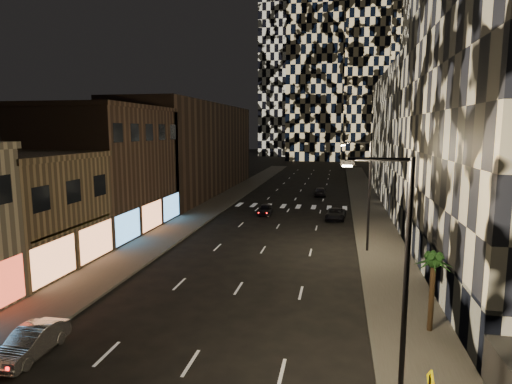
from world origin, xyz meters
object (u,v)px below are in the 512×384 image
at_px(car_dark_midlane, 265,209).
at_px(car_dark_rightlane, 336,214).
at_px(streetlight_far, 366,188).
at_px(streetlight_near, 400,263).
at_px(car_dark_oncoming, 320,192).
at_px(car_silver_parked, 31,342).
at_px(palm_tree, 433,266).

bearing_deg(car_dark_midlane, car_dark_rightlane, -13.08).
bearing_deg(streetlight_far, streetlight_near, -90.00).
height_order(car_dark_midlane, car_dark_oncoming, car_dark_midlane).
xyz_separation_m(streetlight_far, car_dark_midlane, (-10.71, 13.87, -4.71)).
bearing_deg(car_silver_parked, car_dark_midlane, 80.41).
relative_size(streetlight_near, car_dark_midlane, 2.40).
height_order(car_dark_rightlane, palm_tree, palm_tree).
relative_size(car_dark_oncoming, palm_tree, 1.09).
bearing_deg(streetlight_near, car_dark_oncoming, 95.67).
height_order(streetlight_near, car_dark_rightlane, streetlight_near).
height_order(car_silver_parked, car_dark_midlane, car_silver_parked).
bearing_deg(streetlight_near, streetlight_far, 90.00).
xyz_separation_m(streetlight_near, palm_tree, (2.43, 5.94, -1.89)).
distance_m(streetlight_far, car_silver_parked, 25.63).
height_order(streetlight_near, car_dark_oncoming, streetlight_near).
bearing_deg(car_silver_parked, car_dark_rightlane, 66.63).
bearing_deg(palm_tree, streetlight_far, 99.82).
xyz_separation_m(car_silver_parked, palm_tree, (17.99, 5.76, 2.81)).
distance_m(streetlight_near, streetlight_far, 20.00).
relative_size(streetlight_far, palm_tree, 2.24).
relative_size(car_dark_rightlane, palm_tree, 1.12).
height_order(car_silver_parked, car_dark_rightlane, car_silver_parked).
distance_m(streetlight_near, car_dark_midlane, 35.83).
bearing_deg(streetlight_far, palm_tree, -80.18).
bearing_deg(car_dark_oncoming, palm_tree, 97.09).
bearing_deg(car_dark_midlane, palm_tree, -69.51).
relative_size(streetlight_near, car_silver_parked, 2.26).
bearing_deg(car_dark_rightlane, car_dark_oncoming, 102.09).
xyz_separation_m(streetlight_far, car_silver_parked, (-15.55, -19.82, -4.70)).
relative_size(streetlight_near, streetlight_far, 1.00).
bearing_deg(car_dark_rightlane, car_dark_midlane, 175.50).
bearing_deg(car_dark_oncoming, streetlight_near, 93.22).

